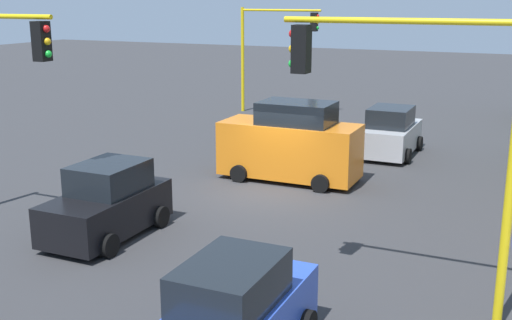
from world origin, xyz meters
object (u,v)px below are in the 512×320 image
object	(u,v)px
traffic_signal_far_right	(273,39)
car_black	(107,204)
traffic_signal_near_left	(418,108)
car_blue	(235,318)
car_silver	(391,133)
delivery_van_orange	(291,144)

from	to	relation	value
traffic_signal_far_right	car_black	world-z (taller)	traffic_signal_far_right
traffic_signal_near_left	car_blue	bearing A→B (deg)	-35.04
traffic_signal_far_right	car_silver	xyz separation A→B (m)	(6.90, 8.12, -3.14)
delivery_van_orange	car_black	xyz separation A→B (m)	(7.07, -2.47, -0.39)
car_blue	traffic_signal_far_right	bearing A→B (deg)	-158.54
traffic_signal_near_left	car_silver	distance (m)	13.91
delivery_van_orange	car_black	size ratio (longest dim) A/B	1.27
traffic_signal_near_left	car_blue	xyz separation A→B (m)	(3.27, -2.29, -3.30)
car_black	car_blue	bearing A→B (deg)	54.31
traffic_signal_near_left	traffic_signal_far_right	xyz separation A→B (m)	(-20.00, -11.44, -0.15)
traffic_signal_far_right	car_blue	world-z (taller)	traffic_signal_far_right
traffic_signal_near_left	delivery_van_orange	world-z (taller)	traffic_signal_near_left
traffic_signal_near_left	traffic_signal_far_right	size ratio (longest dim) A/B	1.04
traffic_signal_near_left	car_black	size ratio (longest dim) A/B	1.58
traffic_signal_far_right	delivery_van_orange	xyz separation A→B (m)	(12.00, 5.77, -2.76)
delivery_van_orange	car_blue	bearing A→B (deg)	16.69
car_black	car_silver	xyz separation A→B (m)	(-12.17, 4.83, 0.00)
car_silver	car_blue	world-z (taller)	same
delivery_van_orange	car_black	distance (m)	7.50
car_black	car_blue	distance (m)	7.21
traffic_signal_far_right	car_silver	bearing A→B (deg)	49.65
car_black	car_silver	size ratio (longest dim) A/B	0.97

